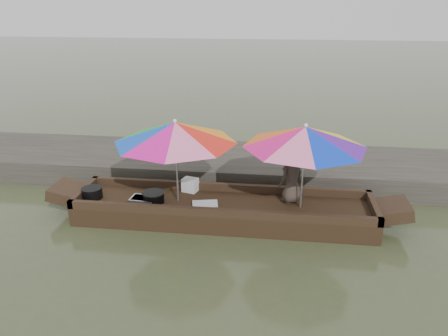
# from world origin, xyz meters

# --- Properties ---
(water) EXTENTS (80.00, 80.00, 0.00)m
(water) POSITION_xyz_m (0.00, 0.00, 0.00)
(water) COLOR #3D452A
(water) RESTS_ON ground
(dock) EXTENTS (22.00, 2.20, 0.50)m
(dock) POSITION_xyz_m (0.00, 2.20, 0.25)
(dock) COLOR #2D2B26
(dock) RESTS_ON ground
(boat_hull) EXTENTS (5.45, 1.20, 0.35)m
(boat_hull) POSITION_xyz_m (0.00, 0.00, 0.17)
(boat_hull) COLOR black
(boat_hull) RESTS_ON water
(cooking_pot) EXTENTS (0.38, 0.38, 0.20)m
(cooking_pot) POSITION_xyz_m (-2.47, -0.09, 0.45)
(cooking_pot) COLOR black
(cooking_pot) RESTS_ON boat_hull
(tray_crayfish) EXTENTS (0.47, 0.35, 0.09)m
(tray_crayfish) POSITION_xyz_m (-1.47, -0.15, 0.39)
(tray_crayfish) COLOR silver
(tray_crayfish) RESTS_ON boat_hull
(tray_scallop) EXTENTS (0.50, 0.40, 0.06)m
(tray_scallop) POSITION_xyz_m (-0.31, -0.19, 0.38)
(tray_scallop) COLOR silver
(tray_scallop) RESTS_ON boat_hull
(charcoal_grill) EXTENTS (0.39, 0.39, 0.18)m
(charcoal_grill) POSITION_xyz_m (-1.28, -0.12, 0.44)
(charcoal_grill) COLOR black
(charcoal_grill) RESTS_ON boat_hull
(supply_bag) EXTENTS (0.33, 0.29, 0.26)m
(supply_bag) POSITION_xyz_m (-0.71, 0.45, 0.48)
(supply_bag) COLOR silver
(supply_bag) RESTS_ON boat_hull
(vendor) EXTENTS (0.59, 0.58, 1.02)m
(vendor) POSITION_xyz_m (1.22, 0.22, 0.86)
(vendor) COLOR #3A312A
(vendor) RESTS_ON boat_hull
(umbrella_bow) EXTENTS (2.36, 2.36, 1.55)m
(umbrella_bow) POSITION_xyz_m (-0.85, 0.00, 1.12)
(umbrella_bow) COLOR orange
(umbrella_bow) RESTS_ON boat_hull
(umbrella_stern) EXTENTS (2.36, 2.36, 1.55)m
(umbrella_stern) POSITION_xyz_m (1.40, 0.00, 1.12)
(umbrella_stern) COLOR yellow
(umbrella_stern) RESTS_ON boat_hull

